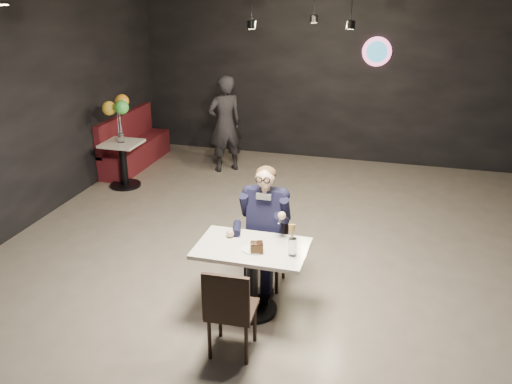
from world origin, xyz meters
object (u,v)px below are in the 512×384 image
(chair_far, at_px, (266,247))
(side_table, at_px, (124,165))
(passerby, at_px, (225,124))
(sundae_glass, at_px, (292,247))
(main_table, at_px, (252,279))
(balloon_vase, at_px, (121,138))
(seated_man, at_px, (266,226))
(booth_bench, at_px, (135,140))
(chair_near, at_px, (232,308))

(chair_far, bearing_deg, side_table, 142.24)
(passerby, bearing_deg, sundae_glass, 76.02)
(main_table, distance_m, sundae_glass, 0.63)
(main_table, distance_m, balloon_vase, 4.15)
(side_table, bearing_deg, seated_man, -37.76)
(sundae_glass, relative_size, booth_bench, 0.09)
(passerby, bearing_deg, chair_near, 68.64)
(side_table, bearing_deg, sundae_glass, -40.70)
(seated_man, bearing_deg, side_table, 142.24)
(main_table, relative_size, booth_bench, 0.58)
(chair_near, relative_size, sundae_glass, 5.17)
(chair_near, height_order, balloon_vase, chair_near)
(side_table, height_order, passerby, passerby)
(chair_near, xyz_separation_m, seated_man, (0.00, 1.20, 0.26))
(main_table, relative_size, balloon_vase, 7.39)
(balloon_vase, bearing_deg, booth_bench, 106.70)
(chair_far, relative_size, side_table, 1.28)
(booth_bench, height_order, passerby, passerby)
(seated_man, distance_m, side_table, 3.78)
(booth_bench, relative_size, side_table, 2.64)
(side_table, bearing_deg, booth_bench, 106.70)
(chair_far, relative_size, seated_man, 0.64)
(main_table, bearing_deg, sundae_glass, -9.23)
(balloon_vase, bearing_deg, sundae_glass, -40.70)
(chair_far, bearing_deg, booth_bench, 134.75)
(seated_man, relative_size, side_table, 2.01)
(main_table, height_order, passerby, passerby)
(chair_far, height_order, sundae_glass, sundae_glass)
(chair_near, height_order, sundae_glass, sundae_glass)
(main_table, xyz_separation_m, seated_man, (-0.00, 0.55, 0.34))
(chair_far, bearing_deg, seated_man, -90.00)
(main_table, xyz_separation_m, chair_far, (-0.00, 0.55, 0.09))
(seated_man, distance_m, passerby, 3.85)
(main_table, relative_size, side_table, 1.53)
(booth_bench, distance_m, balloon_vase, 1.10)
(chair_far, relative_size, passerby, 0.55)
(side_table, distance_m, passerby, 1.86)
(balloon_vase, xyz_separation_m, passerby, (1.35, 1.18, 0.02))
(main_table, xyz_separation_m, chair_near, (-0.00, -0.65, 0.09))
(chair_far, bearing_deg, sundae_glass, -55.67)
(passerby, bearing_deg, balloon_vase, 0.77)
(booth_bench, bearing_deg, balloon_vase, -73.30)
(seated_man, xyz_separation_m, booth_bench, (-3.28, 3.31, -0.25))
(balloon_vase, height_order, passerby, passerby)
(chair_far, height_order, passerby, passerby)
(booth_bench, relative_size, passerby, 1.13)
(passerby, bearing_deg, main_table, 71.45)
(booth_bench, xyz_separation_m, side_table, (0.30, -1.00, -0.12))
(chair_far, xyz_separation_m, passerby, (-1.63, 3.49, 0.38))
(side_table, xyz_separation_m, passerby, (1.35, 1.18, 0.48))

